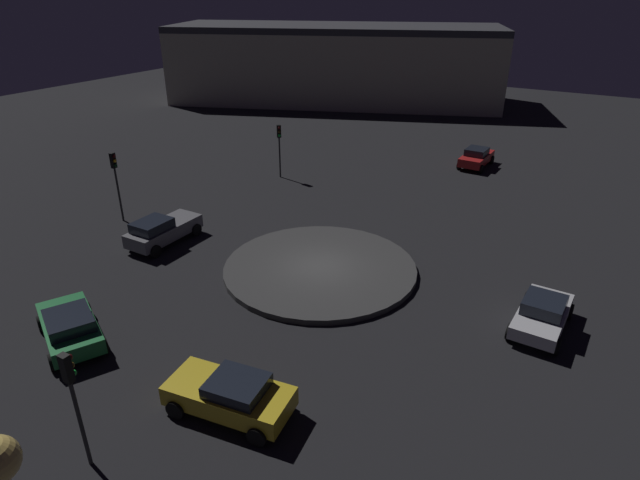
% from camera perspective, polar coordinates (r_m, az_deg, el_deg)
% --- Properties ---
extents(ground_plane, '(115.89, 115.89, 0.00)m').
position_cam_1_polar(ground_plane, '(27.03, 0.00, -3.29)').
color(ground_plane, black).
extents(roundabout_island, '(9.67, 9.67, 0.28)m').
position_cam_1_polar(roundabout_island, '(26.96, 0.00, -3.03)').
color(roundabout_island, '#383838').
rests_on(roundabout_island, ground_plane).
extents(car_grey, '(1.96, 4.37, 1.62)m').
position_cam_1_polar(car_grey, '(30.69, -16.51, 1.03)').
color(car_grey, slate).
rests_on(car_grey, ground_plane).
extents(car_yellow, '(4.47, 2.54, 1.46)m').
position_cam_1_polar(car_yellow, '(18.77, -9.52, -15.95)').
color(car_yellow, gold).
rests_on(car_yellow, ground_plane).
extents(car_green, '(4.57, 3.58, 1.45)m').
position_cam_1_polar(car_green, '(23.82, -25.13, -8.32)').
color(car_green, '#1E7238').
rests_on(car_green, ground_plane).
extents(car_red, '(2.07, 3.98, 1.48)m').
position_cam_1_polar(car_red, '(44.09, 16.34, 8.48)').
color(car_red, red).
rests_on(car_red, ground_plane).
extents(car_silver, '(2.16, 4.06, 1.44)m').
position_cam_1_polar(car_silver, '(24.23, 22.63, -7.24)').
color(car_silver, silver).
rests_on(car_silver, ground_plane).
extents(traffic_light_south, '(0.30, 0.36, 4.08)m').
position_cam_1_polar(traffic_light_south, '(17.00, -24.88, -14.15)').
color(traffic_light_south, '#2D2D2D').
rests_on(traffic_light_south, ground_plane).
extents(traffic_light_northwest, '(0.38, 0.39, 3.91)m').
position_cam_1_polar(traffic_light_northwest, '(39.42, -4.37, 10.54)').
color(traffic_light_northwest, '#2D2D2D').
rests_on(traffic_light_northwest, ground_plane).
extents(traffic_light_west, '(0.36, 0.31, 4.26)m').
position_cam_1_polar(traffic_light_west, '(33.74, -20.96, 6.65)').
color(traffic_light_west, '#2D2D2D').
rests_on(traffic_light_west, ground_plane).
extents(store_building, '(39.71, 25.06, 8.65)m').
position_cam_1_polar(store_building, '(66.85, 1.64, 18.27)').
color(store_building, '#B7B299').
rests_on(store_building, ground_plane).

